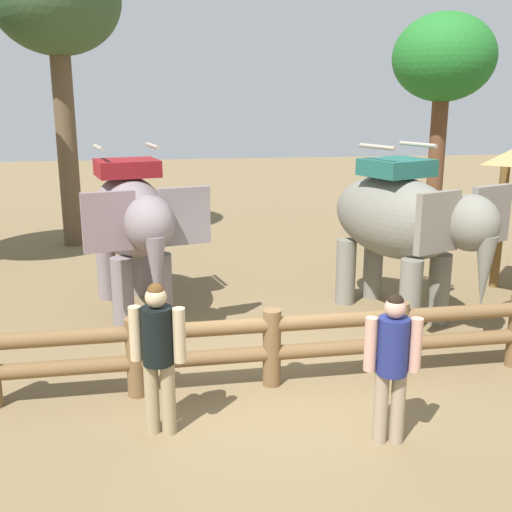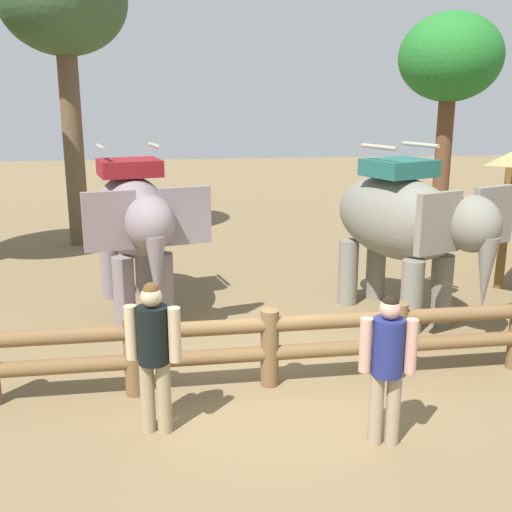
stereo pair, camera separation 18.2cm
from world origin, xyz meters
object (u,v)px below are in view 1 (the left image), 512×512
Objects in this scene: tourist_woman_in_black at (392,358)px; tree_far_left at (443,63)px; elephant_center at (403,223)px; tree_back_center at (56,6)px; tourist_man_in_blue at (158,348)px; elephant_near_left at (132,222)px; log_fence at (272,342)px.

tourist_woman_in_black is 10.28m from tree_far_left.
tourist_woman_in_black is at bearing -112.41° from elephant_center.
tree_back_center is (-4.75, 10.14, 4.76)m from tourist_woman_in_black.
tourist_man_in_blue is at bearing -76.77° from tree_back_center.
elephant_center is (4.52, -0.81, 0.02)m from elephant_near_left.
elephant_near_left is at bearing -150.91° from tree_far_left.
log_fence is 4.21× the size of tourist_woman_in_black.
elephant_center reaches higher than tourist_man_in_blue.
tree_far_left reaches higher than elephant_center.
tourist_man_in_blue is at bearing 167.34° from tourist_woman_in_black.
tree_back_center is at bearing 103.23° from tourist_man_in_blue.
tree_back_center is at bearing 135.10° from elephant_center.
elephant_near_left reaches higher than tourist_woman_in_black.
tourist_man_in_blue is 11.12m from tree_far_left.
tree_far_left is (7.24, 4.03, 2.83)m from elephant_near_left.
elephant_center is 6.22m from tree_far_left.
tree_far_left is 9.26m from tree_back_center.
tourist_woman_in_black is at bearing -64.90° from tree_back_center.
elephant_near_left is at bearing 96.17° from tourist_man_in_blue.
tourist_man_in_blue is (-1.45, -1.00, 0.43)m from log_fence.
log_fence is 1.92m from tourist_woman_in_black.
tree_far_left is (6.80, 8.11, 3.45)m from tourist_man_in_blue.
log_fence is 3.76m from elephant_near_left.
tourist_woman_in_black is 2.56m from tourist_man_in_blue.
tree_back_center reaches higher than tourist_man_in_blue.
elephant_near_left is 0.49× the size of tree_back_center.
elephant_center is 1.97× the size of tourist_man_in_blue.
tree_back_center is (-1.81, 5.50, 4.11)m from elephant_near_left.
elephant_center reaches higher than log_fence.
tourist_woman_in_black is 0.31× the size of tree_far_left.
elephant_near_left is at bearing 122.34° from tourist_woman_in_black.
elephant_near_left is 7.10m from tree_back_center.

